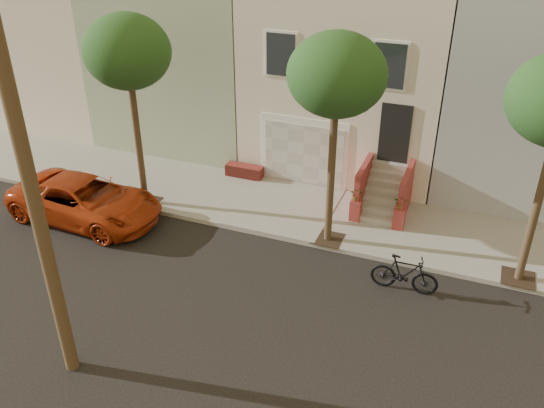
% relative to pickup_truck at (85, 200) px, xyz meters
% --- Properties ---
extents(ground, '(90.00, 90.00, 0.00)m').
position_rel_pickup_truck_xyz_m(ground, '(6.78, -2.41, -0.71)').
color(ground, black).
rests_on(ground, ground).
extents(sidewalk, '(40.00, 3.70, 0.15)m').
position_rel_pickup_truck_xyz_m(sidewalk, '(6.78, 2.94, -0.64)').
color(sidewalk, gray).
rests_on(sidewalk, ground).
extents(house_row, '(33.10, 11.70, 7.00)m').
position_rel_pickup_truck_xyz_m(house_row, '(6.78, 8.78, 2.93)').
color(house_row, beige).
rests_on(house_row, sidewalk).
extents(tree_left, '(2.70, 2.57, 6.30)m').
position_rel_pickup_truck_xyz_m(tree_left, '(1.28, 1.49, 4.55)').
color(tree_left, '#2D2116').
rests_on(tree_left, sidewalk).
extents(tree_mid, '(2.70, 2.57, 6.30)m').
position_rel_pickup_truck_xyz_m(tree_mid, '(7.78, 1.49, 4.55)').
color(tree_mid, '#2D2116').
rests_on(tree_mid, sidewalk).
extents(pickup_truck, '(5.21, 2.56, 1.42)m').
position_rel_pickup_truck_xyz_m(pickup_truck, '(0.00, 0.00, 0.00)').
color(pickup_truck, '#AB3310').
rests_on(pickup_truck, ground).
extents(motorcycle, '(1.83, 0.57, 1.09)m').
position_rel_pickup_truck_xyz_m(motorcycle, '(10.36, -0.02, -0.16)').
color(motorcycle, black).
rests_on(motorcycle, ground).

